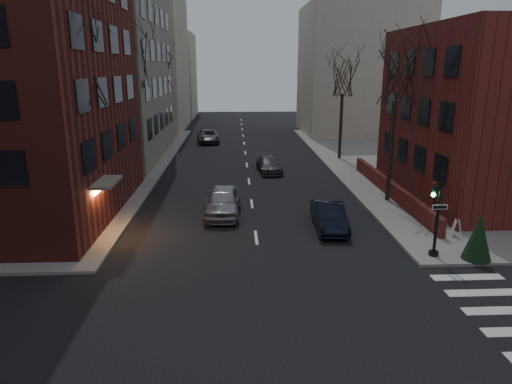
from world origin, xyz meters
The scene contains 20 objects.
building_left_tan centered at (-17.00, 34.00, 14.00)m, with size 18.00×18.00×28.00m, color gray.
building_right_brick centered at (16.50, 19.00, 5.50)m, with size 12.00×14.00×11.00m, color maroon.
low_wall_right centered at (9.30, 19.00, 0.65)m, with size 0.35×16.00×1.00m, color maroon.
building_distant_la centered at (-15.00, 55.00, 9.00)m, with size 14.00×16.00×18.00m, color beige.
building_distant_ra centered at (15.00, 50.00, 8.00)m, with size 14.00×14.00×16.00m, color beige.
building_distant_lb centered at (-13.00, 72.00, 7.00)m, with size 10.00×12.00×14.00m, color beige.
traffic_signal centered at (7.94, 8.99, 1.91)m, with size 0.76×0.44×4.00m.
tree_left_a centered at (-8.80, 14.00, 8.47)m, with size 4.18×4.18×10.26m.
tree_left_b centered at (-8.80, 26.00, 8.91)m, with size 4.40×4.40×10.80m.
tree_left_c centered at (-8.80, 40.00, 8.03)m, with size 3.96×3.96×9.72m.
tree_right_a centered at (8.80, 18.00, 8.03)m, with size 3.96×3.96×9.72m.
tree_right_b centered at (8.80, 32.00, 7.59)m, with size 3.74×3.74×9.18m.
streetlamp_near centered at (-8.20, 22.00, 4.24)m, with size 0.36×0.36×6.28m.
streetlamp_far centered at (-8.20, 42.00, 4.24)m, with size 0.36×0.36×6.28m.
parked_sedan centered at (4.00, 13.17, 0.72)m, with size 1.53×4.38×1.44m, color black.
car_lane_silver centered at (-1.79, 15.80, 0.84)m, with size 1.99×4.94×1.68m, color gray.
car_lane_gray centered at (1.78, 27.04, 0.64)m, with size 1.78×4.39×1.27m, color #3D3D42.
car_lane_far centered at (-4.15, 42.75, 0.72)m, with size 2.40×5.20×1.45m, color #3D3E42.
sandwich_board centered at (10.22, 11.44, 0.58)m, with size 0.38×0.53×0.85m, color white.
evergreen_shrub centered at (9.73, 8.50, 1.20)m, with size 1.26×1.26×2.10m, color #16321A.
Camera 1 is at (-1.03, -9.99, 8.50)m, focal length 32.00 mm.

